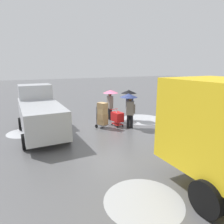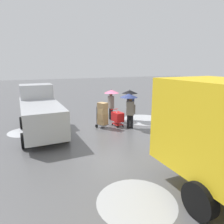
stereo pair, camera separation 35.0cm
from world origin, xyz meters
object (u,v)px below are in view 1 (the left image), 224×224
at_px(cargo_van_parked_right, 40,113).
at_px(shopping_cart_vendor, 117,117).
at_px(hand_dolly_boxes, 102,114).
at_px(pedestrian_white_side, 110,97).
at_px(pedestrian_pink_side, 129,103).
at_px(pedestrian_black_side, 129,98).

distance_m(cargo_van_parked_right, shopping_cart_vendor, 4.56).
xyz_separation_m(hand_dolly_boxes, pedestrian_white_side, (-1.25, -1.50, 0.73)).
height_order(cargo_van_parked_right, pedestrian_pink_side, cargo_van_parked_right).
xyz_separation_m(cargo_van_parked_right, pedestrian_pink_side, (-4.95, 1.22, 0.39)).
bearing_deg(pedestrian_pink_side, hand_dolly_boxes, -25.30).
distance_m(shopping_cart_vendor, pedestrian_white_side, 1.86).
bearing_deg(shopping_cart_vendor, cargo_van_parked_right, -7.21).
distance_m(cargo_van_parked_right, hand_dolly_boxes, 3.55).
xyz_separation_m(shopping_cart_vendor, pedestrian_pink_side, (-0.46, 0.65, 1.00)).
xyz_separation_m(shopping_cart_vendor, hand_dolly_boxes, (0.99, -0.04, 0.29)).
xyz_separation_m(pedestrian_pink_side, pedestrian_white_side, (0.21, -2.19, 0.01)).
height_order(cargo_van_parked_right, shopping_cart_vendor, cargo_van_parked_right).
relative_size(cargo_van_parked_right, pedestrian_pink_side, 2.50).
relative_size(shopping_cart_vendor, pedestrian_white_side, 0.49).
bearing_deg(pedestrian_white_side, cargo_van_parked_right, 11.56).
relative_size(hand_dolly_boxes, pedestrian_pink_side, 0.73).
xyz_separation_m(pedestrian_black_side, pedestrian_white_side, (1.09, -0.68, 0.00)).
height_order(pedestrian_black_side, pedestrian_white_side, same).
xyz_separation_m(hand_dolly_boxes, pedestrian_pink_side, (-1.46, 0.69, 0.71)).
bearing_deg(shopping_cart_vendor, hand_dolly_boxes, -2.21).
bearing_deg(pedestrian_white_side, hand_dolly_boxes, 50.24).
height_order(shopping_cart_vendor, hand_dolly_boxes, hand_dolly_boxes).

